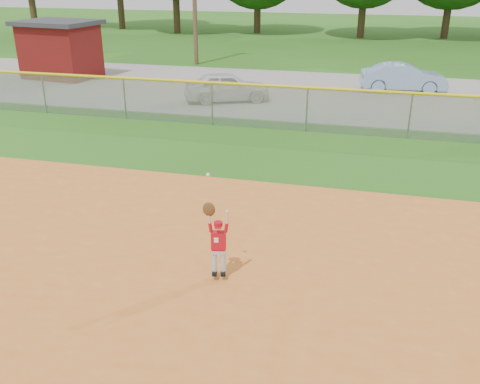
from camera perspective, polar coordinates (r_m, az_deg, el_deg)
name	(u,v)px	position (r m, az deg, el deg)	size (l,w,h in m)	color
ground	(226,289)	(9.48, -1.50, -10.32)	(120.00, 120.00, 0.00)	#255B14
parking_strip	(325,94)	(24.28, 9.02, 10.32)	(44.00, 10.00, 0.03)	gray
car_white_a	(227,87)	(22.45, -1.43, 11.18)	(1.41, 3.51, 1.20)	silver
car_blue	(403,78)	(25.36, 17.03, 11.60)	(1.29, 3.71, 1.22)	#7C9CB9
utility_shed	(60,49)	(28.84, -18.62, 14.25)	(4.06, 3.36, 2.78)	#540E0C
outfield_fence	(307,106)	(18.27, 7.16, 9.09)	(40.06, 0.10, 1.55)	gray
ballplayer	(217,239)	(9.33, -2.45, -5.07)	(0.46, 0.23, 1.92)	silver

